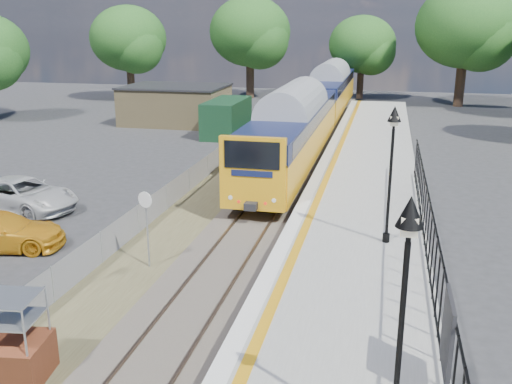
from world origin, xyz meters
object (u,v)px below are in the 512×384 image
(car_white, at_px, (22,195))
(victorian_lamp_north, at_px, (393,143))
(victorian_lamp_south, at_px, (406,269))
(train, at_px, (316,104))
(brick_plinth, at_px, (15,341))
(speed_sign, at_px, (146,217))

(car_white, bearing_deg, victorian_lamp_north, -86.43)
(victorian_lamp_south, relative_size, train, 0.11)
(brick_plinth, bearing_deg, victorian_lamp_north, 46.26)
(victorian_lamp_south, distance_m, car_white, 20.67)
(brick_plinth, bearing_deg, speed_sign, 86.58)
(victorian_lamp_south, relative_size, speed_sign, 1.69)
(car_white, bearing_deg, victorian_lamp_south, -115.28)
(victorian_lamp_south, height_order, brick_plinth, victorian_lamp_south)
(victorian_lamp_south, bearing_deg, train, 99.41)
(speed_sign, bearing_deg, train, 99.23)
(victorian_lamp_north, height_order, speed_sign, victorian_lamp_north)
(speed_sign, distance_m, car_white, 9.26)
(brick_plinth, relative_size, speed_sign, 0.80)
(victorian_lamp_south, relative_size, brick_plinth, 2.12)
(victorian_lamp_north, relative_size, train, 0.11)
(victorian_lamp_south, distance_m, train, 33.70)
(victorian_lamp_north, bearing_deg, car_white, 170.39)
(brick_plinth, bearing_deg, victorian_lamp_south, -9.72)
(victorian_lamp_south, height_order, train, victorian_lamp_south)
(speed_sign, bearing_deg, victorian_lamp_south, -30.28)
(victorian_lamp_north, bearing_deg, victorian_lamp_south, -88.85)
(brick_plinth, bearing_deg, train, 84.79)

